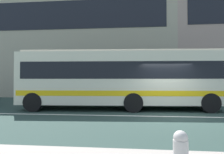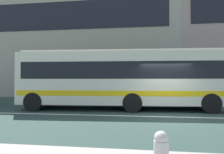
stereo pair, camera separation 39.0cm
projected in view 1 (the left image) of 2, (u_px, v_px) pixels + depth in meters
ground_plane at (172, 117)px, 8.89m from camera, size 160.00×160.00×0.00m
lane_centre_line at (172, 117)px, 8.89m from camera, size 60.00×0.16×0.01m
hedge_row_far at (140, 95)px, 14.60m from camera, size 12.35×1.10×1.12m
apartment_block_left at (65, 38)px, 23.94m from camera, size 24.43×10.52×13.59m
transit_bus at (120, 78)px, 11.31m from camera, size 11.32×3.15×3.30m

